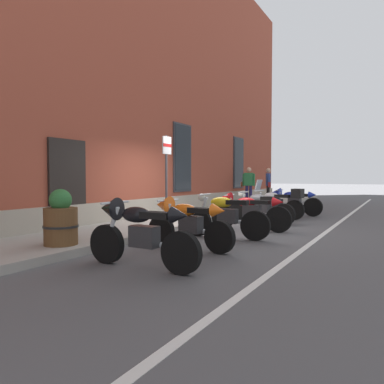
# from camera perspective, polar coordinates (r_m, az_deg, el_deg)

# --- Properties ---
(ground_plane) EXTENTS (140.00, 140.00, 0.00)m
(ground_plane) POSITION_cam_1_polar(r_m,az_deg,el_deg) (10.03, 1.31, -5.55)
(ground_plane) COLOR #4C4C4F
(sidewalk) EXTENTS (32.70, 2.25, 0.15)m
(sidewalk) POSITION_cam_1_polar(r_m,az_deg,el_deg) (10.60, -4.03, -4.72)
(sidewalk) COLOR gray
(sidewalk) RESTS_ON ground_plane
(lane_stripe) EXTENTS (32.70, 0.12, 0.01)m
(lane_stripe) POSITION_cam_1_polar(r_m,az_deg,el_deg) (8.96, 19.68, -6.60)
(lane_stripe) COLOR silver
(lane_stripe) RESTS_ON ground_plane
(brick_pub_facade) EXTENTS (26.70, 5.48, 10.95)m
(brick_pub_facade) POSITION_cam_1_polar(r_m,az_deg,el_deg) (13.68, -18.28, 19.62)
(brick_pub_facade) COLOR brown
(brick_pub_facade) RESTS_ON ground_plane
(motorcycle_black_sport) EXTENTS (0.62, 2.02, 1.06)m
(motorcycle_black_sport) POSITION_cam_1_polar(r_m,az_deg,el_deg) (5.53, -8.62, -6.00)
(motorcycle_black_sport) COLOR black
(motorcycle_black_sport) RESTS_ON ground_plane
(motorcycle_orange_sport) EXTENTS (0.62, 1.99, 1.00)m
(motorcycle_orange_sport) POSITION_cam_1_polar(r_m,az_deg,el_deg) (6.93, -1.04, -4.51)
(motorcycle_orange_sport) COLOR black
(motorcycle_orange_sport) RESTS_ON ground_plane
(motorcycle_yellow_naked) EXTENTS (0.62, 2.04, 1.00)m
(motorcycle_yellow_naked) POSITION_cam_1_polar(r_m,az_deg,el_deg) (8.16, 5.23, -3.88)
(motorcycle_yellow_naked) COLOR black
(motorcycle_yellow_naked) RESTS_ON ground_plane
(motorcycle_red_sport) EXTENTS (0.62, 2.17, 0.98)m
(motorcycle_red_sport) POSITION_cam_1_polar(r_m,az_deg,el_deg) (9.46, 8.68, -2.75)
(motorcycle_red_sport) COLOR black
(motorcycle_red_sport) RESTS_ON ground_plane
(motorcycle_grey_naked) EXTENTS (0.62, 2.13, 0.94)m
(motorcycle_grey_naked) POSITION_cam_1_polar(r_m,az_deg,el_deg) (10.94, 10.70, -2.44)
(motorcycle_grey_naked) COLOR black
(motorcycle_grey_naked) RESTS_ON ground_plane
(motorcycle_silver_touring) EXTENTS (0.64, 2.03, 1.30)m
(motorcycle_silver_touring) POSITION_cam_1_polar(r_m,az_deg,el_deg) (12.26, 13.36, -1.63)
(motorcycle_silver_touring) COLOR black
(motorcycle_silver_touring) RESTS_ON ground_plane
(motorcycle_blue_sport) EXTENTS (0.62, 2.09, 0.98)m
(motorcycle_blue_sport) POSITION_cam_1_polar(r_m,az_deg,el_deg) (13.59, 15.44, -1.28)
(motorcycle_blue_sport) COLOR black
(motorcycle_blue_sport) RESTS_ON ground_plane
(pedestrian_striped_shirt) EXTENTS (0.25, 0.66, 1.70)m
(pedestrian_striped_shirt) POSITION_cam_1_polar(r_m,az_deg,el_deg) (17.01, 8.95, 1.40)
(pedestrian_striped_shirt) COLOR #1E1E4C
(pedestrian_striped_shirt) RESTS_ON sidewalk
(pedestrian_blue_top) EXTENTS (0.62, 0.39, 1.68)m
(pedestrian_blue_top) POSITION_cam_1_polar(r_m,az_deg,el_deg) (17.72, 11.97, 1.36)
(pedestrian_blue_top) COLOR black
(pedestrian_blue_top) RESTS_ON sidewalk
(parking_sign) EXTENTS (0.36, 0.07, 2.28)m
(parking_sign) POSITION_cam_1_polar(r_m,az_deg,el_deg) (9.16, -4.06, 3.94)
(parking_sign) COLOR #4C4C51
(parking_sign) RESTS_ON sidewalk
(barrel_planter) EXTENTS (0.63, 0.63, 1.02)m
(barrel_planter) POSITION_cam_1_polar(r_m,az_deg,el_deg) (6.97, -20.07, -4.33)
(barrel_planter) COLOR brown
(barrel_planter) RESTS_ON sidewalk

